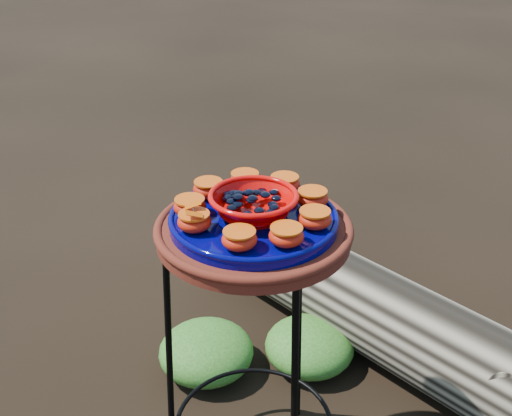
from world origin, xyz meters
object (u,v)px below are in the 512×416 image
Objects in this scene: plant_stand at (254,364)px; red_bowl at (253,205)px; cobalt_plate at (254,220)px; terracotta_saucer at (254,232)px; driftwood_log at (383,316)px.

red_bowl reaches higher than plant_stand.
plant_stand is at bearing 0.00° from red_bowl.
red_bowl is (0.00, 0.00, 0.04)m from cobalt_plate.
red_bowl is at bearing 0.00° from terracotta_saucer.
red_bowl reaches higher than terracotta_saucer.
red_bowl is 0.12× the size of driftwood_log.
plant_stand is at bearing 0.00° from cobalt_plate.
driftwood_log is (0.08, 0.61, -0.60)m from cobalt_plate.
cobalt_plate reaches higher than driftwood_log.
plant_stand is 1.67× the size of terracotta_saucer.
red_bowl is (0.00, 0.00, 0.07)m from terracotta_saucer.
red_bowl is 0.89m from driftwood_log.
terracotta_saucer is (0.00, 0.00, 0.37)m from plant_stand.
driftwood_log is (0.08, 0.61, -0.64)m from red_bowl.
cobalt_plate is (0.00, 0.00, 0.40)m from plant_stand.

